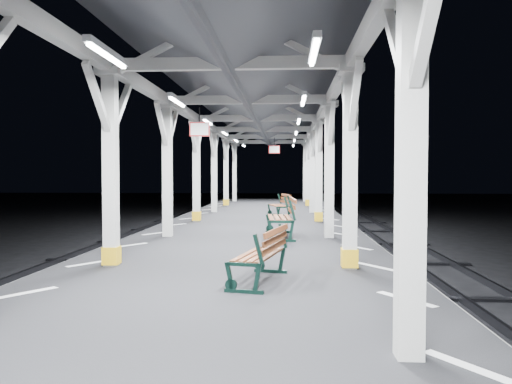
{
  "coord_description": "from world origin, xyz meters",
  "views": [
    {
      "loc": [
        0.97,
        -6.24,
        2.56
      ],
      "look_at": [
        0.35,
        3.69,
        2.2
      ],
      "focal_mm": 35.0,
      "sensor_mm": 36.0,
      "label": 1
    }
  ],
  "objects": [
    {
      "name": "ground",
      "position": [
        0.0,
        0.0,
        0.0
      ],
      "size": [
        120.0,
        120.0,
        0.0
      ],
      "primitive_type": "plane",
      "color": "black",
      "rests_on": "ground"
    },
    {
      "name": "platform",
      "position": [
        0.0,
        0.0,
        0.5
      ],
      "size": [
        6.0,
        50.0,
        1.0
      ],
      "primitive_type": "cube",
      "color": "black",
      "rests_on": "ground"
    },
    {
      "name": "hazard_stripes_left",
      "position": [
        -2.45,
        0.0,
        1.0
      ],
      "size": [
        1.0,
        48.0,
        0.01
      ],
      "primitive_type": "cube",
      "color": "silver",
      "rests_on": "platform"
    },
    {
      "name": "hazard_stripes_right",
      "position": [
        2.45,
        0.0,
        1.0
      ],
      "size": [
        1.0,
        48.0,
        0.01
      ],
      "primitive_type": "cube",
      "color": "silver",
      "rests_on": "platform"
    },
    {
      "name": "canopy",
      "position": [
        0.0,
        -0.01,
        4.56
      ],
      "size": [
        5.4,
        49.0,
        4.65
      ],
      "color": "beige",
      "rests_on": "platform"
    },
    {
      "name": "bench_mid",
      "position": [
        0.65,
        0.86,
        1.42
      ],
      "size": [
        0.84,
        1.55,
        0.8
      ],
      "rotation": [
        0.0,
        0.0,
        -0.22
      ],
      "color": "black",
      "rests_on": "platform"
    },
    {
      "name": "bench_far",
      "position": [
        0.9,
        6.01,
        1.52
      ],
      "size": [
        0.79,
        1.84,
        0.98
      ],
      "rotation": [
        0.0,
        0.0,
        0.07
      ],
      "color": "black",
      "rests_on": "platform"
    },
    {
      "name": "bench_extra",
      "position": [
        0.76,
        11.96,
        1.44
      ],
      "size": [
        0.91,
        1.61,
        0.82
      ],
      "rotation": [
        0.0,
        0.0,
        0.24
      ],
      "color": "black",
      "rests_on": "platform"
    }
  ]
}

